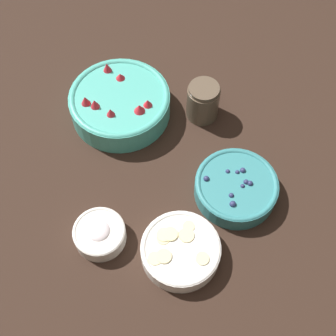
# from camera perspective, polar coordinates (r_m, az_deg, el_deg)

# --- Properties ---
(ground_plane) EXTENTS (4.00, 4.00, 0.00)m
(ground_plane) POSITION_cam_1_polar(r_m,az_deg,el_deg) (1.09, -4.11, -2.54)
(ground_plane) COLOR black
(bowl_strawberries) EXTENTS (0.25, 0.25, 0.09)m
(bowl_strawberries) POSITION_cam_1_polar(r_m,az_deg,el_deg) (1.18, -5.89, 7.94)
(bowl_strawberries) COLOR #47AD9E
(bowl_strawberries) RESTS_ON ground_plane
(bowl_blueberries) EXTENTS (0.19, 0.19, 0.05)m
(bowl_blueberries) POSITION_cam_1_polar(r_m,az_deg,el_deg) (1.07, 8.29, -2.32)
(bowl_blueberries) COLOR teal
(bowl_blueberries) RESTS_ON ground_plane
(bowl_bananas) EXTENTS (0.17, 0.17, 0.05)m
(bowl_bananas) POSITION_cam_1_polar(r_m,az_deg,el_deg) (0.99, 1.53, -9.97)
(bowl_bananas) COLOR white
(bowl_bananas) RESTS_ON ground_plane
(bowl_cream) EXTENTS (0.11, 0.11, 0.05)m
(bowl_cream) POSITION_cam_1_polar(r_m,az_deg,el_deg) (1.02, -8.34, -7.91)
(bowl_cream) COLOR silver
(bowl_cream) RESTS_ON ground_plane
(jar_chocolate) EXTENTS (0.08, 0.08, 0.10)m
(jar_chocolate) POSITION_cam_1_polar(r_m,az_deg,el_deg) (1.17, 4.27, 8.01)
(jar_chocolate) COLOR brown
(jar_chocolate) RESTS_ON ground_plane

